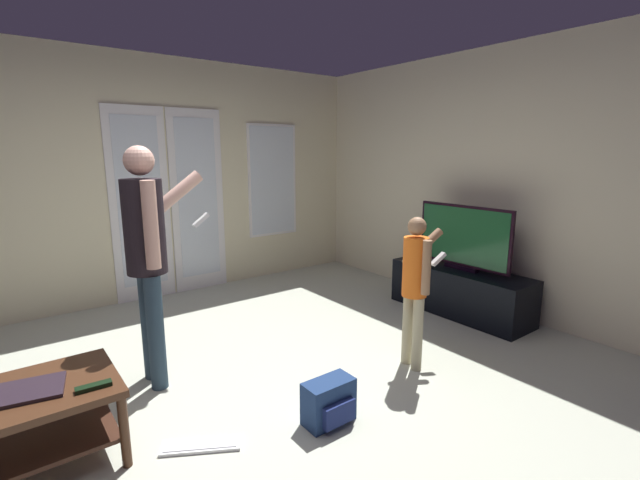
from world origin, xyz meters
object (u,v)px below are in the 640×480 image
(tv_stand, at_px, (460,291))
(flat_screen_tv, at_px, (463,237))
(laptop_closed, at_px, (28,391))
(dvd_remote_slim, at_px, (94,386))
(coffee_table, at_px, (25,414))
(person_adult, at_px, (148,246))
(person_child, at_px, (416,279))
(backpack, at_px, (329,402))
(loose_keyboard, at_px, (201,445))

(tv_stand, height_order, flat_screen_tv, flat_screen_tv)
(laptop_closed, distance_m, dvd_remote_slim, 0.31)
(coffee_table, height_order, person_adult, person_adult)
(person_child, relative_size, dvd_remote_slim, 6.85)
(backpack, bearing_deg, coffee_table, 157.41)
(person_adult, xyz_separation_m, person_child, (1.64, -0.95, -0.30))
(flat_screen_tv, relative_size, laptop_closed, 3.17)
(person_adult, relative_size, laptop_closed, 5.15)
(dvd_remote_slim, bearing_deg, flat_screen_tv, 6.63)
(flat_screen_tv, distance_m, dvd_remote_slim, 3.42)
(flat_screen_tv, distance_m, loose_keyboard, 3.05)
(flat_screen_tv, bearing_deg, tv_stand, -65.43)
(person_child, bearing_deg, coffee_table, 169.78)
(tv_stand, distance_m, flat_screen_tv, 0.56)
(backpack, relative_size, loose_keyboard, 0.70)
(tv_stand, xyz_separation_m, loose_keyboard, (-2.93, -0.38, -0.22))
(backpack, bearing_deg, tv_stand, 16.16)
(person_child, height_order, laptop_closed, person_child)
(flat_screen_tv, relative_size, loose_keyboard, 2.30)
(person_child, bearing_deg, tv_stand, 20.33)
(person_adult, xyz_separation_m, laptop_closed, (-0.78, -0.53, -0.55))
(tv_stand, xyz_separation_m, person_adult, (-2.89, 0.49, 0.77))
(tv_stand, relative_size, person_adult, 0.85)
(backpack, bearing_deg, dvd_remote_slim, 159.70)
(coffee_table, relative_size, laptop_closed, 2.69)
(person_child, bearing_deg, loose_keyboard, 177.30)
(loose_keyboard, bearing_deg, coffee_table, 154.79)
(tv_stand, relative_size, laptop_closed, 4.39)
(coffee_table, bearing_deg, tv_stand, 0.34)
(tv_stand, height_order, person_child, person_child)
(backpack, bearing_deg, laptop_closed, 157.67)
(tv_stand, distance_m, backpack, 2.30)
(dvd_remote_slim, bearing_deg, backpack, -17.10)
(laptop_closed, bearing_deg, tv_stand, 11.57)
(flat_screen_tv, relative_size, person_adult, 0.62)
(flat_screen_tv, xyz_separation_m, backpack, (-2.21, -0.64, -0.66))
(coffee_table, xyz_separation_m, tv_stand, (3.70, 0.02, -0.09))
(coffee_table, relative_size, backpack, 2.77)
(coffee_table, bearing_deg, dvd_remote_slim, -31.00)
(tv_stand, bearing_deg, dvd_remote_slim, -176.64)
(person_adult, bearing_deg, loose_keyboard, -92.53)
(tv_stand, relative_size, person_child, 1.22)
(flat_screen_tv, relative_size, person_child, 0.88)
(coffee_table, distance_m, tv_stand, 3.70)
(coffee_table, xyz_separation_m, laptop_closed, (0.02, -0.02, 0.13))
(person_adult, distance_m, loose_keyboard, 1.32)
(tv_stand, relative_size, dvd_remote_slim, 8.38)
(flat_screen_tv, height_order, backpack, flat_screen_tv)
(flat_screen_tv, height_order, laptop_closed, flat_screen_tv)
(dvd_remote_slim, bearing_deg, person_child, -3.77)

